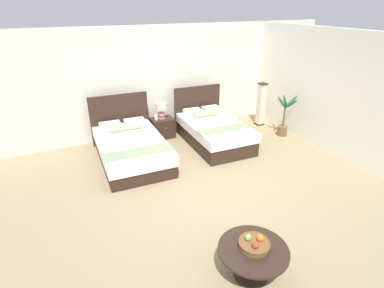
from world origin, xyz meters
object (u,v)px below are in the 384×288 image
at_px(fruit_bowl, 254,244).
at_px(floor_lamp_corner, 261,104).
at_px(potted_palm, 284,122).
at_px(bed_near_window, 131,147).
at_px(nightstand, 163,128).
at_px(bed_near_corner, 213,131).
at_px(vase, 156,117).
at_px(coffee_table, 253,255).
at_px(table_lamp, 161,109).

height_order(fruit_bowl, floor_lamp_corner, floor_lamp_corner).
bearing_deg(potted_palm, fruit_bowl, -135.09).
relative_size(bed_near_window, nightstand, 4.11).
bearing_deg(potted_palm, bed_near_window, 174.44).
height_order(bed_near_corner, vase, bed_near_corner).
bearing_deg(nightstand, floor_lamp_corner, -7.00).
distance_m(vase, floor_lamp_corner, 2.93).
height_order(bed_near_corner, fruit_bowl, bed_near_corner).
distance_m(floor_lamp_corner, potted_palm, 0.92).
height_order(bed_near_window, floor_lamp_corner, bed_near_window).
height_order(vase, coffee_table, vase).
bearing_deg(nightstand, potted_palm, -23.49).
bearing_deg(floor_lamp_corner, table_lamp, 172.59).
bearing_deg(bed_near_corner, coffee_table, -112.09).
bearing_deg(vase, bed_near_window, -137.27).
relative_size(nightstand, vase, 4.09).
xyz_separation_m(floor_lamp_corner, potted_palm, (0.07, -0.89, -0.22)).
distance_m(table_lamp, floor_lamp_corner, 2.78).
distance_m(table_lamp, fruit_bowl, 4.58).
xyz_separation_m(table_lamp, floor_lamp_corner, (2.75, -0.36, -0.16)).
xyz_separation_m(table_lamp, vase, (-0.16, -0.06, -0.18)).
xyz_separation_m(table_lamp, potted_palm, (2.82, -1.24, -0.38)).
height_order(fruit_bowl, potted_palm, potted_palm).
bearing_deg(potted_palm, nightstand, 156.51).
distance_m(fruit_bowl, floor_lamp_corner, 5.30).
xyz_separation_m(table_lamp, coffee_table, (-0.52, -4.57, -0.41)).
bearing_deg(bed_near_corner, nightstand, 138.85).
bearing_deg(nightstand, bed_near_window, -140.77).
bearing_deg(bed_near_window, coffee_table, -81.99).
height_order(floor_lamp_corner, potted_palm, floor_lamp_corner).
height_order(table_lamp, potted_palm, potted_palm).
bearing_deg(floor_lamp_corner, vase, 174.17).
xyz_separation_m(fruit_bowl, potted_palm, (3.31, 3.30, -0.12)).
distance_m(bed_near_corner, potted_palm, 1.87).
distance_m(nightstand, potted_palm, 3.08).
xyz_separation_m(vase, fruit_bowl, (-0.33, -4.49, -0.08)).
bearing_deg(floor_lamp_corner, bed_near_window, -172.32).
height_order(bed_near_corner, table_lamp, bed_near_corner).
bearing_deg(fruit_bowl, table_lamp, 83.77).
distance_m(bed_near_corner, floor_lamp_corner, 1.87).
xyz_separation_m(bed_near_window, nightstand, (1.04, 0.85, -0.04)).
xyz_separation_m(coffee_table, potted_palm, (3.34, 3.33, 0.03)).
bearing_deg(bed_near_corner, floor_lamp_corner, 16.35).
bearing_deg(potted_palm, vase, 158.33).
height_order(table_lamp, floor_lamp_corner, floor_lamp_corner).
distance_m(nightstand, table_lamp, 0.49).
bearing_deg(potted_palm, coffee_table, -135.08).
height_order(coffee_table, floor_lamp_corner, floor_lamp_corner).
relative_size(coffee_table, floor_lamp_corner, 0.74).
relative_size(nightstand, coffee_table, 0.63).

